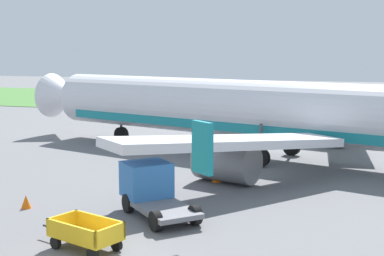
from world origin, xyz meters
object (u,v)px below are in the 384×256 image
at_px(airplane, 257,111).
at_px(traffic_cone_near_plane, 217,175).
at_px(service_truck_beside_carts, 151,187).
at_px(baggage_cart_second_in_row, 85,233).
at_px(traffic_cone_mid_apron, 26,202).

relative_size(airplane, traffic_cone_near_plane, 52.70).
height_order(service_truck_beside_carts, traffic_cone_near_plane, service_truck_beside_carts).
height_order(airplane, traffic_cone_near_plane, airplane).
xyz_separation_m(baggage_cart_second_in_row, service_truck_beside_carts, (0.48, 4.91, 0.50)).
bearing_deg(traffic_cone_near_plane, baggage_cart_second_in_row, -98.66).
bearing_deg(traffic_cone_mid_apron, baggage_cart_second_in_row, -37.24).
relative_size(airplane, service_truck_beside_carts, 8.28).
xyz_separation_m(airplane, traffic_cone_near_plane, (-0.70, -6.99, -2.70)).
bearing_deg(traffic_cone_mid_apron, traffic_cone_near_plane, 47.73).
bearing_deg(traffic_cone_mid_apron, airplane, 62.76).
xyz_separation_m(baggage_cart_second_in_row, traffic_cone_near_plane, (1.70, 11.16, -0.25)).
bearing_deg(airplane, traffic_cone_near_plane, -95.70).
bearing_deg(traffic_cone_near_plane, airplane, 84.30).
bearing_deg(airplane, baggage_cart_second_in_row, -97.52).
distance_m(baggage_cart_second_in_row, service_truck_beside_carts, 4.96).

